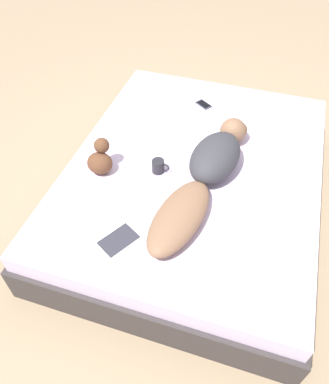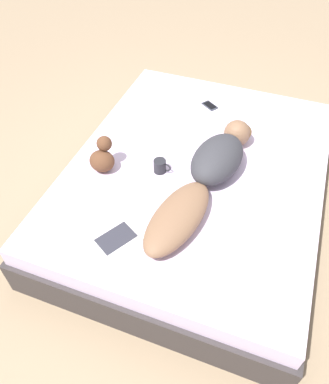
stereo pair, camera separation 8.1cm
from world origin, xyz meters
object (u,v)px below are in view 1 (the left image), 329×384
object	(u,v)px
coffee_mug	(158,166)
cell_phone	(204,104)
person	(207,171)
open_magazine	(108,230)

from	to	relation	value
coffee_mug	cell_phone	world-z (taller)	coffee_mug
person	cell_phone	xyz separation A→B (m)	(-0.23, 0.89, -0.09)
open_magazine	cell_phone	world-z (taller)	same
person	open_magazine	bearing A→B (deg)	-118.50
person	coffee_mug	size ratio (longest dim) A/B	10.97
open_magazine	coffee_mug	bearing A→B (deg)	107.19
open_magazine	person	bearing A→B (deg)	81.30
open_magazine	coffee_mug	distance (m)	0.61
coffee_mug	cell_phone	size ratio (longest dim) A/B	0.80
person	coffee_mug	distance (m)	0.35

